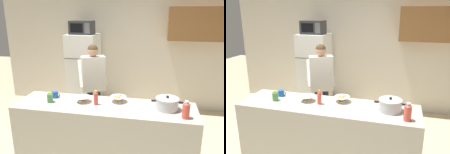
# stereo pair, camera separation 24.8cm
# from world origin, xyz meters

# --- Properties ---
(back_wall_unit) EXTENTS (6.00, 0.48, 2.60)m
(back_wall_unit) POSITION_xyz_m (0.24, 2.27, 1.40)
(back_wall_unit) COLOR beige
(back_wall_unit) RESTS_ON ground
(kitchen_island) EXTENTS (2.51, 0.68, 0.92)m
(kitchen_island) POSITION_xyz_m (0.00, 0.00, 0.46)
(kitchen_island) COLOR #BCB7A8
(kitchen_island) RESTS_ON ground
(refrigerator) EXTENTS (0.64, 0.68, 1.70)m
(refrigerator) POSITION_xyz_m (-0.91, 1.85, 0.85)
(refrigerator) COLOR white
(refrigerator) RESTS_ON ground
(microwave) EXTENTS (0.48, 0.37, 0.28)m
(microwave) POSITION_xyz_m (-0.91, 1.83, 1.84)
(microwave) COLOR #2D2D30
(microwave) RESTS_ON refrigerator
(person_near_pot) EXTENTS (0.60, 0.56, 1.63)m
(person_near_pot) POSITION_xyz_m (-0.42, 0.93, 1.01)
(person_near_pot) COLOR black
(person_near_pot) RESTS_ON ground
(cooking_pot) EXTENTS (0.41, 0.30, 0.20)m
(cooking_pot) POSITION_xyz_m (0.85, 0.03, 1.00)
(cooking_pot) COLOR silver
(cooking_pot) RESTS_ON kitchen_island
(coffee_mug) EXTENTS (0.13, 0.09, 0.10)m
(coffee_mug) POSITION_xyz_m (-0.79, 0.13, 0.97)
(coffee_mug) COLOR #1E59B2
(coffee_mug) RESTS_ON kitchen_island
(bread_bowl) EXTENTS (0.23, 0.23, 0.10)m
(bread_bowl) POSITION_xyz_m (0.17, 0.16, 0.97)
(bread_bowl) COLOR white
(bread_bowl) RESTS_ON kitchen_island
(empty_bowl) EXTENTS (0.22, 0.22, 0.08)m
(empty_bowl) POSITION_xyz_m (-0.33, 0.05, 0.97)
(empty_bowl) COLOR beige
(empty_bowl) RESTS_ON kitchen_island
(bottle_near_edge) EXTENTS (0.08, 0.08, 0.15)m
(bottle_near_edge) POSITION_xyz_m (-0.78, -0.05, 0.99)
(bottle_near_edge) COLOR #4C8C4C
(bottle_near_edge) RESTS_ON kitchen_island
(bottle_mid_counter) EXTENTS (0.09, 0.09, 0.23)m
(bottle_mid_counter) POSITION_xyz_m (1.06, -0.19, 1.03)
(bottle_mid_counter) COLOR #D84C3F
(bottle_mid_counter) RESTS_ON kitchen_island
(bottle_far_corner) EXTENTS (0.06, 0.06, 0.21)m
(bottle_far_corner) POSITION_xyz_m (-0.12, 0.00, 1.02)
(bottle_far_corner) COLOR #D84C3F
(bottle_far_corner) RESTS_ON kitchen_island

